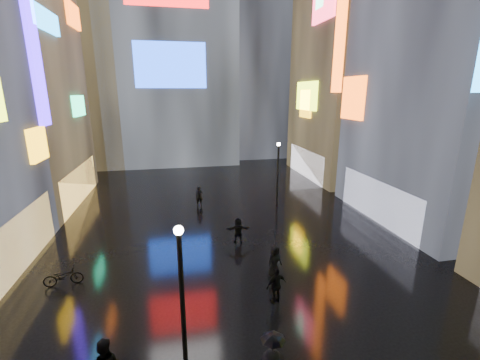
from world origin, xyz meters
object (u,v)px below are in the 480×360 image
object	(u,v)px
lamp_near	(182,292)
bicycle	(63,276)
lamp_far	(278,170)
pedestrian_3	(276,285)

from	to	relation	value
lamp_near	bicycle	distance (m)	8.62
lamp_far	pedestrian_3	world-z (taller)	lamp_far
lamp_near	bicycle	xyz separation A→B (m)	(-5.58, 6.08, -2.48)
lamp_near	lamp_far	bearing A→B (deg)	61.96
lamp_near	lamp_far	size ratio (longest dim) A/B	1.00
lamp_near	pedestrian_3	xyz separation A→B (m)	(4.06, 2.81, -2.09)
pedestrian_3	lamp_far	bearing A→B (deg)	-125.55
lamp_near	bicycle	world-z (taller)	lamp_near
bicycle	lamp_near	bearing A→B (deg)	-143.60
lamp_far	bicycle	bearing A→B (deg)	-146.40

